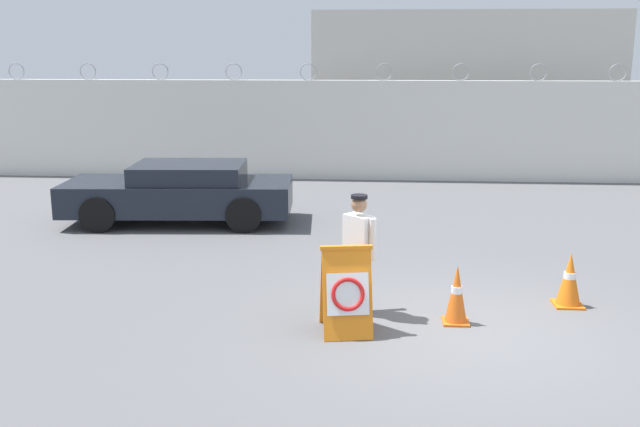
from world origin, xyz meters
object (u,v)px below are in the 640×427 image
at_px(barricade_sign, 346,290).
at_px(security_guard, 359,249).
at_px(traffic_cone_near, 569,280).
at_px(parked_car_front_coupe, 181,192).
at_px(traffic_cone_mid, 457,294).

distance_m(barricade_sign, security_guard, 0.80).
xyz_separation_m(traffic_cone_near, parked_car_front_coupe, (-6.77, 4.56, 0.27)).
xyz_separation_m(barricade_sign, parked_car_front_coupe, (-3.67, 5.78, 0.08)).
relative_size(barricade_sign, traffic_cone_near, 1.48).
bearing_deg(barricade_sign, parked_car_front_coupe, 113.34).
bearing_deg(barricade_sign, security_guard, 69.80).
bearing_deg(security_guard, traffic_cone_near, -128.02).
bearing_deg(traffic_cone_near, barricade_sign, -158.61).
relative_size(barricade_sign, security_guard, 0.69).
bearing_deg(barricade_sign, traffic_cone_near, 12.33).
bearing_deg(parked_car_front_coupe, barricade_sign, 118.80).
bearing_deg(traffic_cone_near, traffic_cone_mid, -154.86).
bearing_deg(parked_car_front_coupe, security_guard, 123.34).
distance_m(security_guard, traffic_cone_near, 3.05).
height_order(barricade_sign, parked_car_front_coupe, parked_car_front_coupe).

